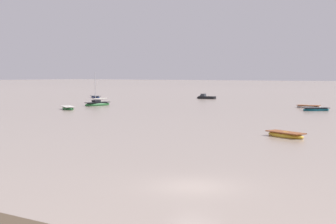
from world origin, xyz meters
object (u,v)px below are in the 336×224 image
Objects in this scene: rowboat_moored_0 at (316,110)px; rowboat_moored_4 at (95,97)px; sailboat_moored_0 at (97,104)px; motorboat_moored_2 at (204,98)px; rowboat_moored_2 at (68,108)px; rowboat_moored_1 at (286,135)px; rowboat_moored_5 at (309,107)px.

rowboat_moored_0 is 0.99× the size of rowboat_moored_4.
rowboat_moored_0 reaches higher than rowboat_moored_4.
motorboat_moored_2 is (3.27, 33.13, -0.01)m from sailboat_moored_0.
rowboat_moored_1 is at bearing 13.55° from rowboat_moored_2.
motorboat_moored_2 is (0.64, 43.18, 0.07)m from rowboat_moored_2.
rowboat_moored_1 is at bearing -9.42° from rowboat_moored_4.
motorboat_moored_2 reaches higher than rowboat_moored_1.
rowboat_moored_0 is at bearing 110.87° from sailboat_moored_0.
rowboat_moored_5 is (31.01, 25.13, -0.02)m from rowboat_moored_2.
sailboat_moored_0 is at bearing 137.83° from rowboat_moored_2.
rowboat_moored_4 is at bearing -12.66° from rowboat_moored_1.
rowboat_moored_0 is 0.66× the size of sailboat_moored_0.
sailboat_moored_0 is 1.34× the size of motorboat_moored_2.
rowboat_moored_1 is 71.39m from motorboat_moored_2.
rowboat_moored_1 is at bearing 67.66° from sailboat_moored_0.
motorboat_moored_2 is at bearing -178.69° from sailboat_moored_0.
motorboat_moored_2 is at bearing 49.71° from rowboat_moored_4.
rowboat_moored_1 is at bearing 105.72° from rowboat_moored_5.
rowboat_moored_5 is at bearing 72.20° from rowboat_moored_2.
rowboat_moored_2 is 39.91m from rowboat_moored_5.
rowboat_moored_1 is at bearing 117.84° from motorboat_moored_2.
rowboat_moored_0 is 35.06m from rowboat_moored_1.
rowboat_moored_2 is 40.49m from rowboat_moored_4.
rowboat_moored_4 is 1.02× the size of rowboat_moored_5.
rowboat_moored_2 is 10.40m from sailboat_moored_0.
rowboat_moored_5 is (-11.01, 40.11, 0.00)m from rowboat_moored_1.
rowboat_moored_2 reaches higher than rowboat_moored_1.
rowboat_moored_4 is at bearing 158.72° from rowboat_moored_2.
sailboat_moored_0 is at bearing 24.50° from rowboat_moored_5.
rowboat_moored_2 is at bearing 21.60° from sailboat_moored_0.
rowboat_moored_1 is 1.03× the size of rowboat_moored_4.
sailboat_moored_0 is at bearing -26.45° from rowboat_moored_0.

